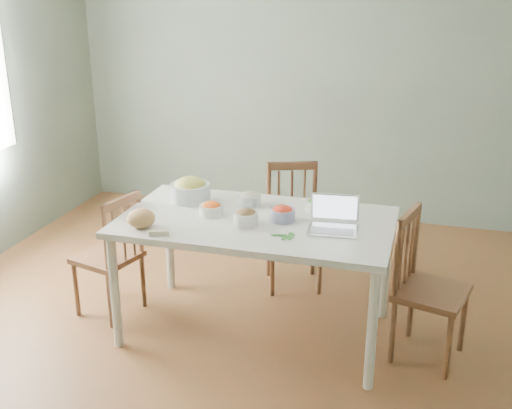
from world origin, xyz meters
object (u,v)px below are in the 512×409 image
(chair_right, at_px, (432,289))
(bowl_squash, at_px, (190,189))
(chair_left, at_px, (107,254))
(dining_table, at_px, (256,276))
(chair_far, at_px, (294,228))
(bread_boule, at_px, (141,218))
(laptop, at_px, (334,216))

(chair_right, relative_size, bowl_squash, 3.41)
(chair_left, bearing_deg, dining_table, 106.40)
(dining_table, distance_m, chair_right, 1.13)
(dining_table, xyz_separation_m, chair_far, (0.09, 0.74, 0.07))
(bread_boule, bearing_deg, bowl_squash, 78.66)
(bowl_squash, relative_size, laptop, 0.93)
(chair_left, relative_size, chair_right, 0.94)
(chair_left, height_order, bowl_squash, bowl_squash)
(chair_far, height_order, chair_left, chair_far)
(chair_right, bearing_deg, laptop, 111.28)
(laptop, bearing_deg, chair_far, 111.68)
(dining_table, xyz_separation_m, bread_boule, (-0.65, -0.33, 0.47))
(chair_right, distance_m, laptop, 0.76)
(dining_table, relative_size, chair_right, 1.83)
(chair_left, bearing_deg, bread_boule, 70.52)
(bread_boule, bearing_deg, chair_far, 55.36)
(dining_table, relative_size, laptop, 5.78)
(dining_table, bearing_deg, chair_right, 0.11)
(chair_far, xyz_separation_m, laptop, (0.42, -0.81, 0.45))
(chair_far, relative_size, chair_left, 1.05)
(bread_boule, relative_size, laptop, 0.59)
(bread_boule, xyz_separation_m, laptop, (1.15, 0.26, 0.05))
(chair_far, height_order, bread_boule, chair_far)
(chair_right, height_order, laptop, laptop)
(chair_left, bearing_deg, chair_far, 138.16)
(chair_right, bearing_deg, bowl_squash, 97.38)
(dining_table, bearing_deg, chair_far, 83.19)
(chair_far, xyz_separation_m, chair_right, (1.04, -0.74, 0.00))
(chair_left, bearing_deg, bowl_squash, 129.54)
(dining_table, height_order, bowl_squash, bowl_squash)
(chair_right, distance_m, bowl_squash, 1.73)
(bread_boule, height_order, bowl_squash, bowl_squash)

